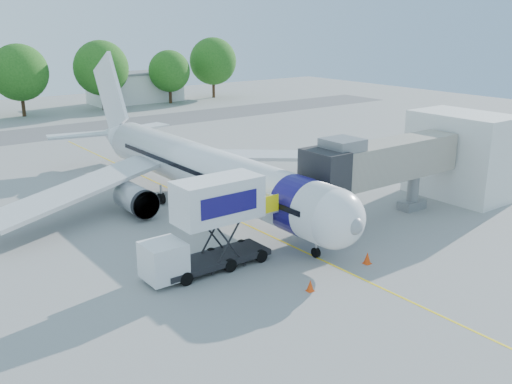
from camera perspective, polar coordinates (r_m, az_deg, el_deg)
ground at (r=43.08m, az=-2.61°, el=-2.52°), size 160.00×160.00×0.00m
guidance_line at (r=43.07m, az=-2.61°, el=-2.51°), size 0.15×70.00×0.01m
taxiway_strip at (r=80.27m, az=-19.91°, el=5.60°), size 120.00×10.00×0.01m
aircraft at (r=45.54m, az=-5.60°, el=2.37°), size 34.17×37.73×11.35m
jet_bridge at (r=41.92m, az=11.90°, el=2.78°), size 13.90×3.20×6.60m
terminal_stub at (r=50.33m, az=19.82°, el=3.48°), size 5.00×8.00×7.00m
catering_hiloader at (r=33.40m, az=-4.75°, el=-3.38°), size 8.50×2.44×5.50m
ground_tug at (r=29.13m, az=11.31°, el=-11.19°), size 3.53×1.84×1.41m
safety_cone_a at (r=35.56m, az=11.07°, el=-6.51°), size 0.47×0.47×0.75m
safety_cone_b at (r=31.74m, az=5.45°, el=-9.31°), size 0.42×0.42×0.67m
outbuilding_right at (r=106.25m, az=-11.95°, el=10.21°), size 16.40×7.40×5.30m
tree_d at (r=94.91m, az=-22.59°, el=10.97°), size 8.57×8.57×10.93m
tree_e at (r=97.31m, az=-15.23°, el=11.88°), size 8.81×8.81×11.23m
tree_f at (r=103.48m, az=-8.66°, el=11.86°), size 7.27×7.27×9.27m
tree_g at (r=110.26m, az=-4.32°, el=12.91°), size 8.78×8.78×11.20m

